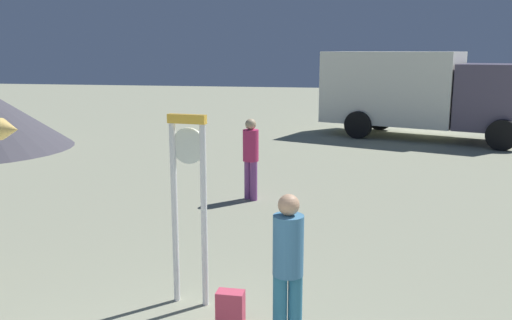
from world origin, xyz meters
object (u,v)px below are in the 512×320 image
object	(u,v)px
person_near_clock	(288,263)
person_distant	(251,155)
standing_clock	(189,190)
box_truck_near	(414,90)
backpack	(231,310)

from	to	relation	value
person_near_clock	person_distant	xyz separation A→B (m)	(-1.42, 5.25, 0.02)
standing_clock	box_truck_near	distance (m)	13.64
standing_clock	backpack	bearing A→B (deg)	-41.34
standing_clock	person_distant	bearing A→B (deg)	92.64
box_truck_near	person_distant	bearing A→B (deg)	-113.28
person_near_clock	standing_clock	bearing A→B (deg)	148.54
backpack	person_distant	size ratio (longest dim) A/B	0.26
standing_clock	backpack	size ratio (longest dim) A/B	5.21
person_distant	box_truck_near	size ratio (longest dim) A/B	0.24
box_truck_near	backpack	bearing A→B (deg)	-102.09
person_near_clock	person_distant	bearing A→B (deg)	105.18
standing_clock	person_near_clock	world-z (taller)	standing_clock
person_near_clock	backpack	size ratio (longest dim) A/B	3.68
backpack	box_truck_near	size ratio (longest dim) A/B	0.06
person_near_clock	box_truck_near	distance (m)	14.13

